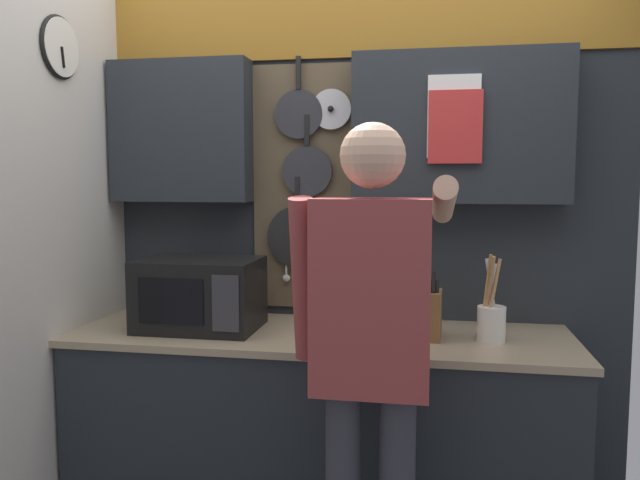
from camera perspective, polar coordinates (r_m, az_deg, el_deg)
base_cabinet_counter at (r=2.81m, az=-0.01°, el=-17.30°), size 2.10×0.67×0.89m
back_wall_unit at (r=2.89m, az=1.34°, el=4.79°), size 2.67×0.23×2.53m
side_wall at (r=2.68m, az=-24.75°, el=-0.55°), size 0.07×1.60×2.53m
microwave at (r=2.75m, az=-10.91°, el=-4.86°), size 0.51×0.37×0.30m
knife_block at (r=2.58m, az=9.80°, el=-6.67°), size 0.12×0.16×0.28m
utensil_crock at (r=2.60m, az=15.38°, el=-7.05°), size 0.11×0.11×0.35m
person at (r=2.08m, az=4.73°, el=-8.66°), size 0.54×0.67×1.72m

